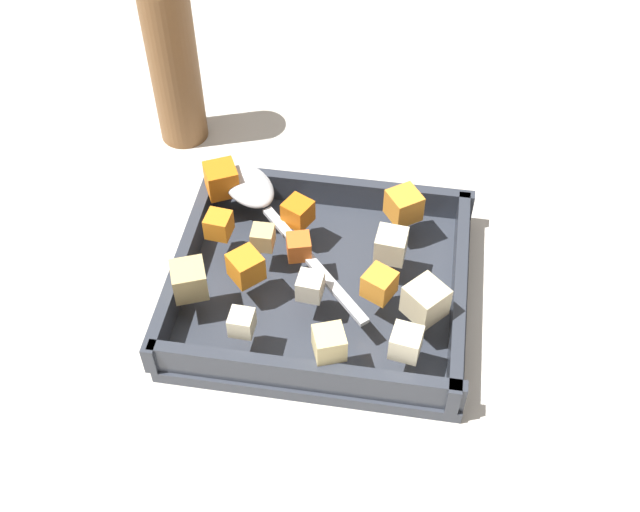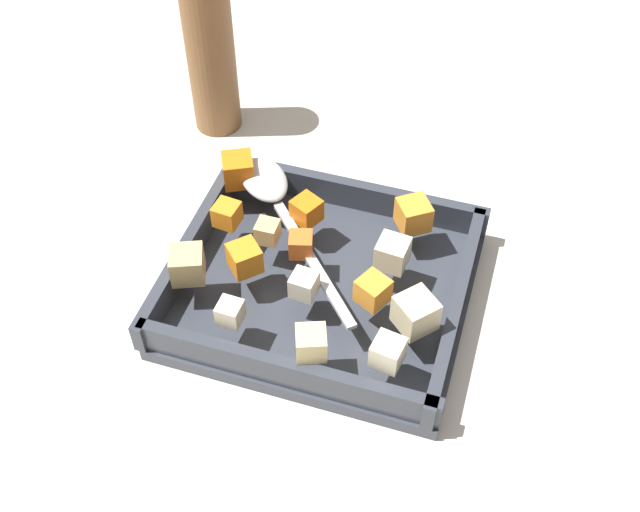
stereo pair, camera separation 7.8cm
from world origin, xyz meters
The scene contains 19 objects.
ground_plane centered at (0.00, 0.00, 0.00)m, with size 4.00×4.00×0.00m, color beige.
baking_dish centered at (0.00, 0.00, 0.01)m, with size 0.29×0.26×0.05m.
carrot_chunk_corner_nw centered at (0.06, -0.03, 0.06)m, with size 0.03×0.03×0.03m, color orange.
carrot_chunk_mid_left centered at (0.07, 0.08, 0.06)m, with size 0.03×0.03×0.03m, color orange.
carrot_chunk_near_spoon centered at (-0.03, 0.01, 0.06)m, with size 0.02×0.02×0.02m, color orange.
carrot_chunk_rim_edge centered at (-0.13, 0.09, 0.07)m, with size 0.03×0.03×0.03m, color orange.
carrot_chunk_under_handle centered at (-0.11, 0.03, 0.06)m, with size 0.02×0.02×0.02m, color orange.
carrot_chunk_corner_sw centered at (-0.07, -0.02, 0.06)m, with size 0.03×0.03×0.03m, color orange.
carrot_chunk_back_center centered at (-0.04, 0.06, 0.06)m, with size 0.03×0.03×0.03m, color orange.
potato_chunk_corner_ne centered at (0.02, -0.10, 0.06)m, with size 0.03×0.03×0.03m, color #E0CC89.
potato_chunk_far_right centered at (0.09, -0.09, 0.06)m, with size 0.03×0.03×0.03m, color beige.
potato_chunk_near_right centered at (-0.06, -0.09, 0.06)m, with size 0.02×0.02×0.02m, color beige.
potato_chunk_mid_right centered at (-0.12, -0.05, 0.07)m, with size 0.03×0.03×0.03m, color tan.
potato_chunk_corner_se centered at (0.10, -0.04, 0.07)m, with size 0.03×0.03×0.03m, color beige.
potato_chunk_heap_side centered at (0.06, 0.02, 0.06)m, with size 0.03×0.03×0.03m, color beige.
potato_chunk_near_left centered at (-0.07, 0.02, 0.06)m, with size 0.02×0.02×0.02m, color tan.
parsnip_chunk_center centered at (-0.01, -0.04, 0.06)m, with size 0.02×0.02×0.02m, color silver.
serving_spoon centered at (-0.09, 0.08, 0.06)m, with size 0.19×0.21×0.02m.
pepper_mill centered at (-0.21, 0.23, 0.10)m, with size 0.06×0.06×0.23m.
Camera 2 is at (0.15, -0.49, 0.64)m, focal length 44.18 mm.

